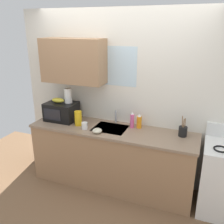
{
  "coord_description": "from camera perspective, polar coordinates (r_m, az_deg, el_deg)",
  "views": [
    {
      "loc": [
        1.16,
        -2.94,
        2.26
      ],
      "look_at": [
        0.0,
        0.0,
        1.15
      ],
      "focal_mm": 39.42,
      "sensor_mm": 36.0,
      "label": 1
    }
  ],
  "objects": [
    {
      "name": "banana_bunch",
      "position": [
        3.77,
        -12.42,
        2.68
      ],
      "size": [
        0.2,
        0.11,
        0.07
      ],
      "primitive_type": "ellipsoid",
      "color": "gold",
      "rests_on": "microwave"
    },
    {
      "name": "counter_unit",
      "position": [
        3.64,
        -0.01,
        -10.33
      ],
      "size": [
        2.35,
        0.63,
        0.9
      ],
      "color": "#9E7551",
      "rests_on": "ground"
    },
    {
      "name": "cereal_canister",
      "position": [
        3.56,
        -7.83,
        -1.45
      ],
      "size": [
        0.1,
        0.1,
        0.21
      ],
      "primitive_type": "cylinder",
      "color": "gold",
      "rests_on": "counter_unit"
    },
    {
      "name": "sink_faucet",
      "position": [
        3.62,
        0.88,
        -1.07
      ],
      "size": [
        0.03,
        0.03,
        0.19
      ],
      "primitive_type": "cylinder",
      "color": "#B2B5BA",
      "rests_on": "counter_unit"
    },
    {
      "name": "paper_towel_roll",
      "position": [
        3.72,
        -10.15,
        3.77
      ],
      "size": [
        0.11,
        0.11,
        0.22
      ],
      "primitive_type": "cylinder",
      "color": "white",
      "rests_on": "microwave"
    },
    {
      "name": "kitchen_wall_assembly",
      "position": [
        3.61,
        -0.0,
        4.85
      ],
      "size": [
        3.12,
        0.42,
        2.5
      ],
      "color": "silver",
      "rests_on": "ground"
    },
    {
      "name": "small_bowl",
      "position": [
        3.31,
        -3.46,
        -4.34
      ],
      "size": [
        0.13,
        0.13,
        0.06
      ],
      "primitive_type": "ellipsoid",
      "color": "beige",
      "rests_on": "counter_unit"
    },
    {
      "name": "microwave",
      "position": [
        3.8,
        -11.63,
        0.15
      ],
      "size": [
        0.46,
        0.35,
        0.27
      ],
      "color": "black",
      "rests_on": "counter_unit"
    },
    {
      "name": "utensil_crock",
      "position": [
        3.33,
        16.11,
        -4.28
      ],
      "size": [
        0.11,
        0.11,
        0.28
      ],
      "color": "black",
      "rests_on": "counter_unit"
    },
    {
      "name": "dish_soap_bottle_orange",
      "position": [
        3.46,
        6.32,
        -2.19
      ],
      "size": [
        0.07,
        0.07,
        0.21
      ],
      "color": "orange",
      "rests_on": "counter_unit"
    },
    {
      "name": "dish_soap_bottle_pink",
      "position": [
        3.45,
        4.7,
        -1.92
      ],
      "size": [
        0.06,
        0.06,
        0.23
      ],
      "color": "#E55999",
      "rests_on": "counter_unit"
    },
    {
      "name": "mug_white",
      "position": [
        3.44,
        -6.37,
        -3.18
      ],
      "size": [
        0.08,
        0.08,
        0.09
      ],
      "primitive_type": "cylinder",
      "color": "white",
      "rests_on": "counter_unit"
    }
  ]
}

